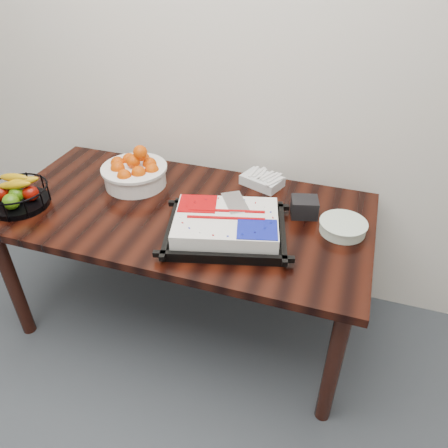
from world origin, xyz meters
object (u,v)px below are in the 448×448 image
(cake_tray, at_px, (226,226))
(fruit_basket, at_px, (17,194))
(tangerine_bowl, at_px, (134,169))
(napkin_box, at_px, (304,207))
(table, at_px, (183,224))
(plate_stack, at_px, (343,227))

(cake_tray, distance_m, fruit_basket, 1.04)
(tangerine_bowl, bearing_deg, napkin_box, -0.57)
(tangerine_bowl, relative_size, fruit_basket, 1.14)
(cake_tray, height_order, napkin_box, cake_tray)
(cake_tray, xyz_separation_m, tangerine_bowl, (-0.59, 0.28, 0.04))
(fruit_basket, xyz_separation_m, napkin_box, (1.33, 0.35, -0.02))
(tangerine_bowl, height_order, napkin_box, tangerine_bowl)
(cake_tray, bearing_deg, napkin_box, 41.77)
(table, distance_m, plate_stack, 0.76)
(napkin_box, bearing_deg, fruit_basket, -165.10)
(table, height_order, tangerine_bowl, tangerine_bowl)
(cake_tray, relative_size, fruit_basket, 2.02)
(plate_stack, bearing_deg, cake_tray, -158.99)
(table, xyz_separation_m, cake_tray, (0.27, -0.13, 0.13))
(cake_tray, relative_size, plate_stack, 2.82)
(plate_stack, height_order, napkin_box, napkin_box)
(cake_tray, height_order, tangerine_bowl, tangerine_bowl)
(cake_tray, xyz_separation_m, fruit_basket, (-1.03, -0.09, 0.02))
(fruit_basket, bearing_deg, plate_stack, 10.24)
(table, relative_size, fruit_basket, 6.06)
(table, relative_size, cake_tray, 3.00)
(tangerine_bowl, relative_size, napkin_box, 2.78)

